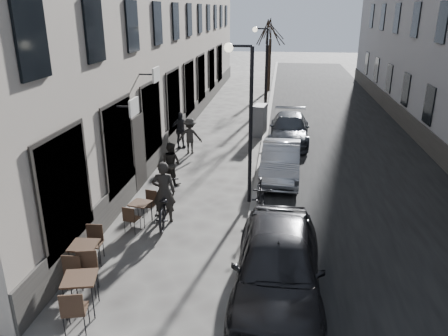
% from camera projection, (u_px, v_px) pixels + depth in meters
% --- Properties ---
extents(ground, '(120.00, 120.00, 0.00)m').
position_uv_depth(ground, '(226.00, 321.00, 8.95)').
color(ground, '#3D3A37').
rests_on(ground, ground).
extents(road, '(7.30, 60.00, 0.00)m').
position_uv_depth(road, '(335.00, 128.00, 23.37)').
color(road, black).
rests_on(road, ground).
extents(kerb, '(0.25, 60.00, 0.12)m').
position_uv_depth(kerb, '(267.00, 125.00, 23.80)').
color(kerb, slate).
rests_on(kerb, ground).
extents(streetlamp_near, '(0.90, 0.28, 5.09)m').
position_uv_depth(streetlamp_near, '(245.00, 108.00, 13.47)').
color(streetlamp_near, black).
rests_on(streetlamp_near, ground).
extents(streetlamp_far, '(0.90, 0.28, 5.09)m').
position_uv_depth(streetlamp_far, '(264.00, 63.00, 24.64)').
color(streetlamp_far, black).
rests_on(streetlamp_far, ground).
extents(tree_near, '(2.40, 2.40, 5.70)m').
position_uv_depth(tree_near, '(268.00, 32.00, 26.91)').
color(tree_near, black).
rests_on(tree_near, ground).
extents(tree_far, '(2.40, 2.40, 5.70)m').
position_uv_depth(tree_far, '(271.00, 28.00, 32.50)').
color(tree_far, black).
rests_on(tree_far, ground).
extents(bistro_set_a, '(0.83, 1.70, 0.97)m').
position_uv_depth(bistro_set_a, '(81.00, 291.00, 9.10)').
color(bistro_set_a, black).
rests_on(bistro_set_a, ground).
extents(bistro_set_b, '(0.67, 1.56, 0.91)m').
position_uv_depth(bistro_set_b, '(85.00, 255.00, 10.46)').
color(bistro_set_b, black).
rests_on(bistro_set_b, ground).
extents(bistro_set_c, '(0.66, 1.43, 0.82)m').
position_uv_depth(bistro_set_c, '(141.00, 211.00, 12.87)').
color(bistro_set_c, black).
rests_on(bistro_set_c, ground).
extents(utility_cabinet, '(0.73, 1.11, 1.55)m').
position_uv_depth(utility_cabinet, '(260.00, 120.00, 21.83)').
color(utility_cabinet, '#5D5D5F').
rests_on(utility_cabinet, ground).
extents(bicycle, '(1.05, 2.29, 1.16)m').
position_uv_depth(bicycle, '(164.00, 203.00, 12.99)').
color(bicycle, black).
rests_on(bicycle, ground).
extents(cyclist_rider, '(0.75, 0.54, 1.90)m').
position_uv_depth(cyclist_rider, '(164.00, 192.00, 12.86)').
color(cyclist_rider, black).
rests_on(cyclist_rider, ground).
extents(pedestrian_near, '(0.95, 0.88, 1.58)m').
position_uv_depth(pedestrian_near, '(171.00, 163.00, 15.75)').
color(pedestrian_near, black).
rests_on(pedestrian_near, ground).
extents(pedestrian_mid, '(1.04, 0.61, 1.59)m').
position_uv_depth(pedestrian_mid, '(190.00, 136.00, 19.10)').
color(pedestrian_mid, '#2B2926').
rests_on(pedestrian_mid, ground).
extents(pedestrian_far, '(1.04, 0.83, 1.65)m').
position_uv_depth(pedestrian_far, '(180.00, 130.00, 19.91)').
color(pedestrian_far, black).
rests_on(pedestrian_far, ground).
extents(car_near, '(1.95, 4.77, 1.62)m').
position_uv_depth(car_near, '(278.00, 264.00, 9.48)').
color(car_near, black).
rests_on(car_near, ground).
extents(car_mid, '(1.51, 4.05, 1.32)m').
position_uv_depth(car_mid, '(281.00, 161.00, 16.35)').
color(car_mid, gray).
rests_on(car_mid, ground).
extents(car_far, '(1.95, 4.58, 1.32)m').
position_uv_depth(car_far, '(289.00, 129.00, 20.75)').
color(car_far, '#34373D').
rests_on(car_far, ground).
extents(moped, '(0.83, 2.01, 1.17)m').
position_uv_depth(moped, '(261.00, 200.00, 13.21)').
color(moped, black).
rests_on(moped, ground).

